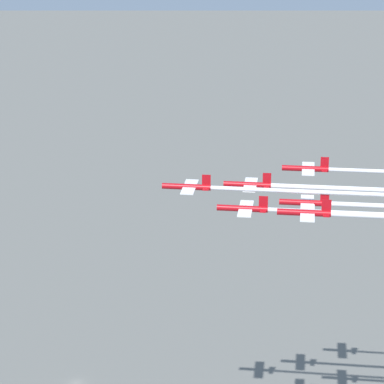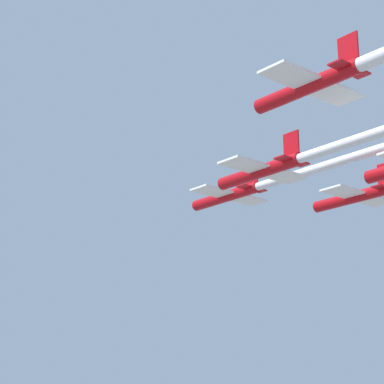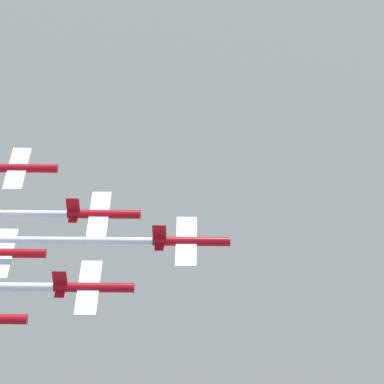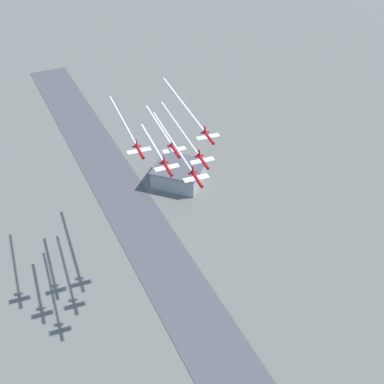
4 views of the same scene
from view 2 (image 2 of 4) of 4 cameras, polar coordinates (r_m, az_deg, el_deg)
jet_0 at (r=85.48m, az=2.76°, el=-0.27°), size 9.31×9.18×3.47m
jet_1 at (r=71.69m, az=5.35°, el=1.64°), size 9.31×9.18×3.47m
jet_2 at (r=82.46m, az=12.42°, el=-0.32°), size 9.31×9.18×3.47m
jet_3 at (r=59.78m, az=8.98°, el=8.05°), size 9.31×9.18×3.47m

